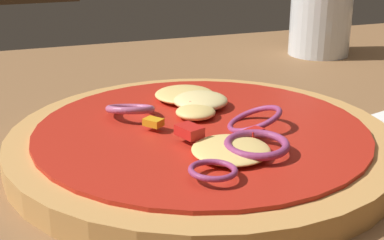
{
  "coord_description": "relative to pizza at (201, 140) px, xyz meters",
  "views": [
    {
      "loc": [
        -0.08,
        -0.31,
        0.2
      ],
      "look_at": [
        0.05,
        0.06,
        0.05
      ],
      "focal_mm": 51.21,
      "sensor_mm": 36.0,
      "label": 1
    }
  ],
  "objects": [
    {
      "name": "dining_table",
      "position": [
        -0.05,
        -0.04,
        -0.03
      ],
      "size": [
        1.43,
        0.88,
        0.03
      ],
      "color": "brown",
      "rests_on": "ground"
    },
    {
      "name": "beer_glass",
      "position": [
        0.25,
        0.25,
        0.05
      ],
      "size": [
        0.08,
        0.08,
        0.14
      ],
      "color": "silver",
      "rests_on": "dining_table"
    },
    {
      "name": "pizza",
      "position": [
        0.0,
        0.0,
        0.0
      ],
      "size": [
        0.28,
        0.28,
        0.04
      ],
      "color": "tan",
      "rests_on": "dining_table"
    }
  ]
}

